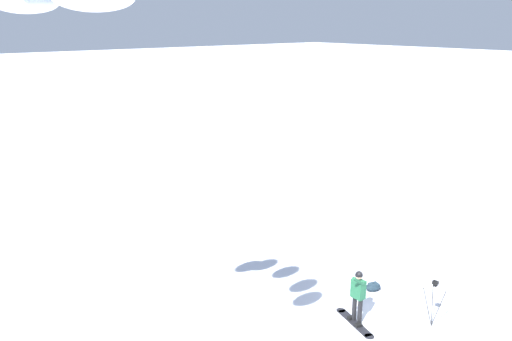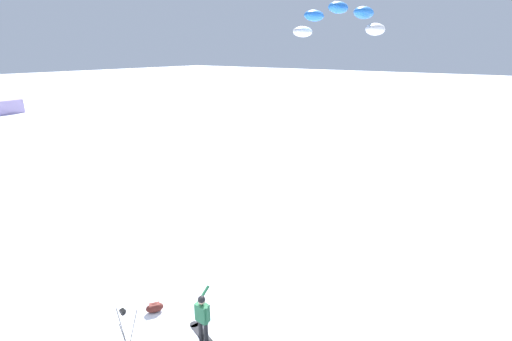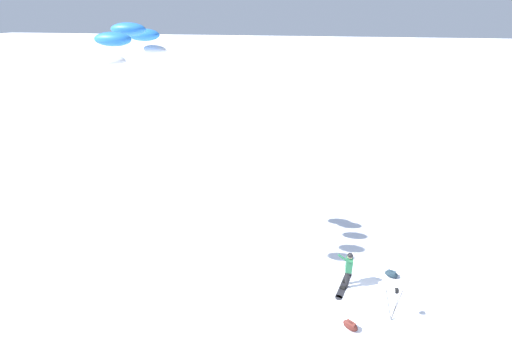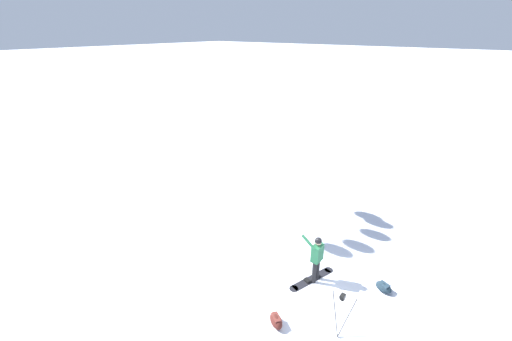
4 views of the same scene
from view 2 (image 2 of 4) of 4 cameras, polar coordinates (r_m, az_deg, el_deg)
name	(u,v)px [view 2 (image 2 of 4)]	position (r m, az deg, el deg)	size (l,w,h in m)	color
snowboarder	(203,315)	(11.47, -8.56, -21.89)	(0.64, 0.47, 1.71)	black
snowboard	(206,339)	(12.21, -8.02, -25.21)	(0.76, 1.80, 0.10)	black
traction_kite	(338,20)	(15.74, 12.95, 22.54)	(1.30, 3.78, 1.29)	white
gear_bag_large	(155,307)	(13.39, -15.94, -20.37)	(0.65, 0.58, 0.33)	#4C1E19
camera_tripod	(125,322)	(11.73, -20.34, -21.83)	(0.66, 0.65, 1.48)	#262628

